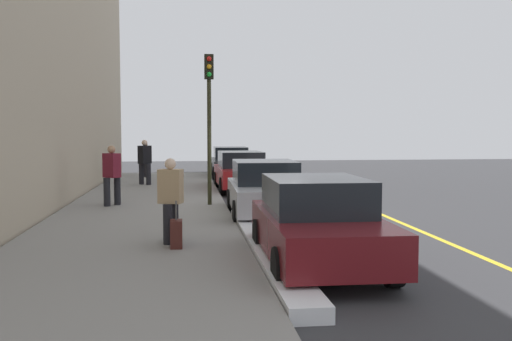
{
  "coord_description": "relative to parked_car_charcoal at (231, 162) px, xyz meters",
  "views": [
    {
      "loc": [
        15.61,
        -2.17,
        2.3
      ],
      "look_at": [
        -0.62,
        -0.14,
        1.16
      ],
      "focal_mm": 39.59,
      "sensor_mm": 36.0,
      "label": 1
    }
  ],
  "objects": [
    {
      "name": "pedestrian_burgundy_coat",
      "position": [
        11.48,
        -4.36,
        0.32
      ],
      "size": [
        0.54,
        0.55,
        1.74
      ],
      "color": "black",
      "rests_on": "sidewalk"
    },
    {
      "name": "parked_car_red",
      "position": [
        6.47,
        -0.11,
        -0.0
      ],
      "size": [
        4.49,
        1.96,
        1.51
      ],
      "color": "black",
      "rests_on": "ground"
    },
    {
      "name": "sidewalk",
      "position": [
        12.5,
        -3.37,
        -0.68
      ],
      "size": [
        28.0,
        4.6,
        0.15
      ],
      "primitive_type": "cube",
      "color": "gray",
      "rests_on": "ground"
    },
    {
      "name": "pedestrian_olive_coat",
      "position": [
        1.27,
        -4.1,
        0.26
      ],
      "size": [
        0.52,
        0.51,
        1.62
      ],
      "color": "black",
      "rests_on": "sidewalk"
    },
    {
      "name": "parked_car_maroon",
      "position": [
        18.86,
        -0.03,
        -0.0
      ],
      "size": [
        4.17,
        1.94,
        1.51
      ],
      "color": "black",
      "rests_on": "ground"
    },
    {
      "name": "traffic_light_pole",
      "position": [
        11.64,
        -1.55,
        2.34
      ],
      "size": [
        0.35,
        0.26,
        4.36
      ],
      "color": "#2D2D19",
      "rests_on": "sidewalk"
    },
    {
      "name": "ground_plane",
      "position": [
        12.5,
        -0.07,
        -0.76
      ],
      "size": [
        56.0,
        56.0,
        0.0
      ],
      "primitive_type": "plane",
      "color": "#333335"
    },
    {
      "name": "pedestrian_black_coat",
      "position": [
        5.07,
        -3.87,
        0.35
      ],
      "size": [
        0.57,
        0.55,
        1.81
      ],
      "color": "black",
      "rests_on": "sidewalk"
    },
    {
      "name": "parked_car_silver",
      "position": [
        13.32,
        -0.14,
        -0.0
      ],
      "size": [
        4.19,
        1.97,
        1.51
      ],
      "color": "black",
      "rests_on": "ground"
    },
    {
      "name": "rolling_suitcase",
      "position": [
        17.71,
        -2.42,
        -0.35
      ],
      "size": [
        0.34,
        0.22,
        0.88
      ],
      "color": "#471E19",
      "rests_on": "sidewalk"
    },
    {
      "name": "parked_car_charcoal",
      "position": [
        0.0,
        0.0,
        0.0
      ],
      "size": [
        4.8,
        1.96,
        1.51
      ],
      "color": "black",
      "rests_on": "ground"
    },
    {
      "name": "lane_stripe_centre",
      "position": [
        12.5,
        3.13,
        -0.76
      ],
      "size": [
        28.0,
        0.14,
        0.01
      ],
      "primitive_type": "cube",
      "color": "gold",
      "rests_on": "ground"
    },
    {
      "name": "snow_bank_curb",
      "position": [
        17.54,
        -0.77,
        -0.65
      ],
      "size": [
        8.39,
        0.56,
        0.22
      ],
      "primitive_type": "cube",
      "color": "white",
      "rests_on": "ground"
    },
    {
      "name": "pedestrian_tan_coat",
      "position": [
        17.19,
        -2.53,
        0.26
      ],
      "size": [
        0.52,
        0.5,
        1.63
      ],
      "color": "black",
      "rests_on": "sidewalk"
    }
  ]
}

